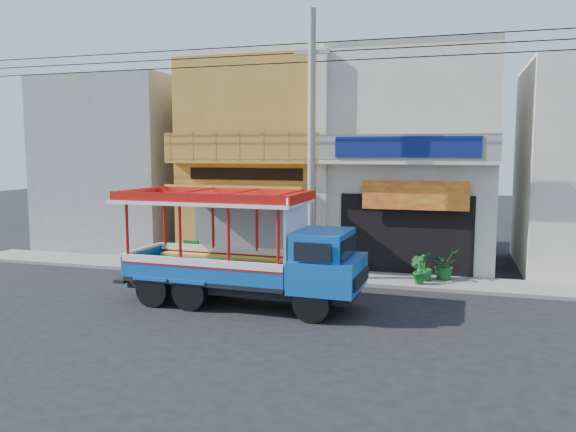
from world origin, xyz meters
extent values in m
plane|color=black|center=(0.00, 0.00, 0.00)|extent=(90.00, 90.00, 0.00)
cube|color=slate|center=(0.00, 4.00, 0.06)|extent=(30.00, 2.00, 0.12)
cube|color=#A97825|center=(-4.00, 8.00, 4.00)|extent=(6.00, 6.00, 8.00)
cube|color=#595B5E|center=(-4.00, 4.98, 1.40)|extent=(4.20, 0.10, 2.60)
cube|color=orange|center=(-4.00, 4.25, 3.05)|extent=(5.20, 1.50, 0.31)
cube|color=#A97825|center=(-4.00, 4.65, 4.05)|extent=(6.00, 0.70, 0.18)
cube|color=#A97825|center=(-4.00, 4.35, 4.60)|extent=(6.00, 0.12, 0.95)
cube|color=black|center=(-4.00, 4.97, 3.55)|extent=(4.50, 0.04, 0.45)
cube|color=beige|center=(-4.00, 8.00, 8.12)|extent=(6.00, 6.00, 0.24)
cube|color=beige|center=(2.00, 8.00, 4.00)|extent=(6.00, 6.00, 8.00)
cube|color=black|center=(2.00, 4.98, 1.50)|extent=(4.60, 0.12, 2.80)
cube|color=yellow|center=(2.30, 4.70, 2.90)|extent=(3.60, 0.05, 1.00)
cube|color=beige|center=(2.00, 4.65, 4.05)|extent=(6.00, 0.70, 0.18)
cube|color=gray|center=(2.00, 4.35, 4.55)|extent=(6.00, 0.12, 0.85)
cube|color=navy|center=(2.00, 4.28, 4.55)|extent=(4.80, 0.06, 0.70)
cube|color=gray|center=(2.00, 8.00, 8.12)|extent=(6.00, 6.00, 0.24)
cube|color=beige|center=(-1.00, 4.85, 4.00)|extent=(0.35, 0.30, 8.00)
cube|color=gray|center=(-11.00, 8.00, 3.80)|extent=(6.00, 6.00, 7.60)
cylinder|color=gray|center=(-1.00, 3.30, 4.50)|extent=(0.26, 0.26, 9.00)
cube|color=gray|center=(-1.00, 3.30, 7.60)|extent=(1.20, 0.12, 0.12)
cylinder|color=black|center=(0.00, 3.30, 7.30)|extent=(28.00, 0.04, 0.04)
cylinder|color=black|center=(0.00, 3.30, 7.60)|extent=(28.00, 0.04, 0.04)
cylinder|color=black|center=(0.00, 3.30, 7.90)|extent=(28.00, 0.04, 0.04)
cylinder|color=black|center=(0.15, -1.18, 0.49)|extent=(0.99, 0.31, 0.98)
cylinder|color=black|center=(0.22, 0.68, 0.49)|extent=(0.99, 0.31, 0.98)
cylinder|color=black|center=(-3.37, -1.05, 0.49)|extent=(0.99, 0.31, 0.98)
cylinder|color=black|center=(-3.30, 0.80, 0.49)|extent=(0.99, 0.31, 0.98)
cylinder|color=black|center=(-4.54, -1.01, 0.49)|extent=(0.99, 0.31, 0.98)
cylinder|color=black|center=(-4.48, 0.84, 0.49)|extent=(0.99, 0.31, 0.98)
cube|color=black|center=(-2.16, -0.17, 0.59)|extent=(6.63, 1.85, 0.27)
cube|color=blue|center=(0.38, -0.26, 1.12)|extent=(1.84, 2.21, 0.88)
cube|color=blue|center=(0.23, -0.25, 1.91)|extent=(1.44, 2.03, 0.73)
cube|color=black|center=(0.91, -0.28, 1.86)|extent=(0.12, 1.72, 0.54)
cube|color=black|center=(-2.97, -0.14, 0.78)|extent=(4.91, 2.32, 0.12)
cube|color=blue|center=(-3.01, -1.17, 1.12)|extent=(4.84, 0.25, 0.59)
cube|color=white|center=(-3.01, -1.17, 1.39)|extent=(4.84, 0.26, 0.22)
cube|color=blue|center=(-2.93, 0.90, 1.12)|extent=(4.84, 0.25, 0.59)
cube|color=white|center=(-2.93, 0.90, 1.39)|extent=(4.84, 0.26, 0.22)
cylinder|color=#B2130E|center=(-5.28, -1.07, 2.20)|extent=(0.09, 0.09, 1.56)
cylinder|color=#B2130E|center=(-5.21, 0.96, 2.20)|extent=(0.09, 0.09, 1.56)
cube|color=white|center=(-0.53, -0.23, 1.88)|extent=(0.15, 1.98, 2.20)
cube|color=white|center=(-3.07, -0.14, 2.98)|extent=(5.51, 2.59, 0.10)
cube|color=#B2130E|center=(-3.07, -0.14, 3.16)|extent=(5.31, 2.48, 0.25)
cube|color=black|center=(-5.71, 3.80, 0.17)|extent=(0.57, 0.36, 0.10)
cube|color=#0D4D13|center=(-5.71, 3.80, 0.66)|extent=(0.65, 0.16, 0.89)
imported|color=#195A22|center=(3.34, 4.38, 0.63)|extent=(1.15, 1.19, 1.02)
imported|color=#195A22|center=(2.55, 3.45, 0.57)|extent=(0.63, 0.61, 0.89)
imported|color=#195A22|center=(2.73, 3.99, 0.59)|extent=(0.70, 0.70, 0.94)
camera|label=1|loc=(3.57, -14.87, 4.40)|focal=35.00mm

